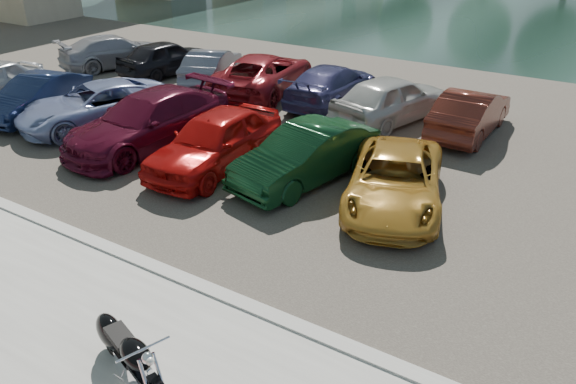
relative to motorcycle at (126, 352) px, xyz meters
name	(u,v)px	position (x,y,z in m)	size (l,w,h in m)	color
ground	(134,367)	(-0.18, 0.23, -0.56)	(200.00, 200.00, 0.00)	#595447
kerb	(216,294)	(-0.18, 2.23, -0.49)	(60.00, 0.30, 0.14)	#9E9C94
parking_lot	(405,139)	(-0.18, 11.23, -0.54)	(60.00, 18.00, 0.04)	#413B34
river	(561,7)	(-0.18, 40.23, -0.56)	(120.00, 40.00, 0.00)	#172A26
motorcycle	(126,352)	(0.00, 0.00, 0.00)	(2.25, 1.06, 1.05)	black
car_1	(37,96)	(-11.14, 6.72, 0.14)	(1.40, 4.01, 1.32)	#141F3F
car_2	(97,105)	(-8.71, 7.10, 0.15)	(2.24, 4.85, 1.35)	#818FBC
car_3	(149,121)	(-6.15, 6.75, 0.24)	(2.14, 5.26, 1.53)	#4D0B1F
car_4	(215,141)	(-3.62, 6.58, 0.24)	(1.79, 4.46, 1.52)	#AA0D0B
car_5	(306,155)	(-1.22, 7.14, 0.17)	(1.47, 4.23, 1.39)	#0D3318
car_6	(395,180)	(1.15, 7.11, 0.10)	(2.07, 4.48, 1.25)	#B9852A
car_7	(115,51)	(-13.85, 12.54, 0.15)	(1.88, 4.62, 1.34)	#9A9BA2
car_8	(166,57)	(-11.15, 12.81, 0.18)	(1.66, 4.12, 1.40)	black
car_9	(212,66)	(-8.78, 12.79, 0.14)	(1.39, 4.00, 1.32)	slate
car_10	(264,73)	(-6.35, 12.81, 0.20)	(2.39, 5.19, 1.44)	maroon
car_11	(332,85)	(-3.62, 12.99, 0.15)	(1.89, 4.65, 1.35)	navy
car_12	(391,99)	(-1.14, 12.33, 0.24)	(1.79, 4.46, 1.52)	#B9B8B3
car_13	(470,112)	(1.29, 12.57, 0.16)	(1.43, 4.11, 1.35)	#572017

